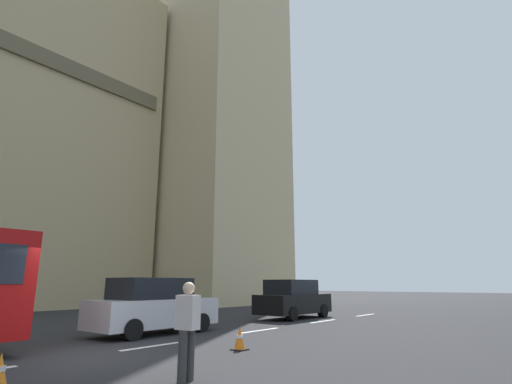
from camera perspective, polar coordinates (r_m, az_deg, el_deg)
ground_plane at (r=10.79m, az=-23.36°, el=-20.98°), size 160.00×160.00×0.00m
lane_centre_marking at (r=10.64m, az=-24.93°, el=-20.94°), size 34.40×0.16×0.01m
sedan_lead at (r=14.42m, az=-14.60°, el=-15.69°), size 4.40×1.86×1.85m
sedan_trailing at (r=20.27m, az=5.44°, el=-15.18°), size 4.40×1.86×1.85m
traffic_cone_east at (r=10.82m, az=-2.37°, el=-20.43°), size 0.36×0.36×0.58m
pedestrian_near_cones at (r=7.53m, az=-9.91°, el=-18.64°), size 0.36×0.43×1.69m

